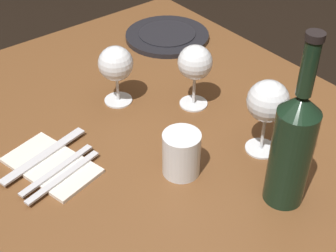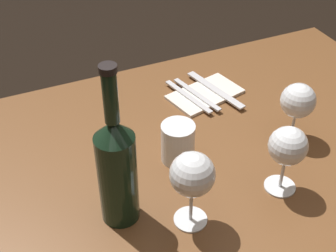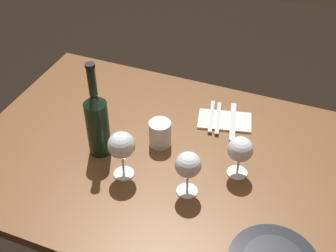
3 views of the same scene
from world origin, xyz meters
name	(u,v)px [view 1 (image 1 of 3)]	position (x,y,z in m)	size (l,w,h in m)	color
dining_table	(186,182)	(0.00, 0.00, 0.65)	(1.30, 0.90, 0.74)	brown
wine_glass_left	(116,65)	(0.24, 0.01, 0.84)	(0.08, 0.08, 0.14)	white
wine_glass_right	(195,64)	(0.12, -0.12, 0.85)	(0.08, 0.08, 0.15)	white
wine_glass_centre	(268,103)	(-0.09, -0.13, 0.86)	(0.08, 0.08, 0.17)	white
wine_bottle	(293,146)	(-0.21, -0.06, 0.87)	(0.07, 0.07, 0.34)	black
water_tumbler	(181,156)	(-0.04, 0.05, 0.78)	(0.07, 0.07, 0.09)	white
dinner_plate	(167,36)	(0.42, -0.28, 0.75)	(0.24, 0.24, 0.02)	black
folded_napkin	(52,165)	(0.13, 0.24, 0.74)	(0.21, 0.15, 0.01)	silver
fork_inner	(57,170)	(0.11, 0.24, 0.75)	(0.06, 0.18, 0.00)	silver
fork_outer	(63,177)	(0.08, 0.24, 0.75)	(0.06, 0.18, 0.00)	silver
table_knife	(44,155)	(0.16, 0.24, 0.75)	(0.07, 0.21, 0.00)	silver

